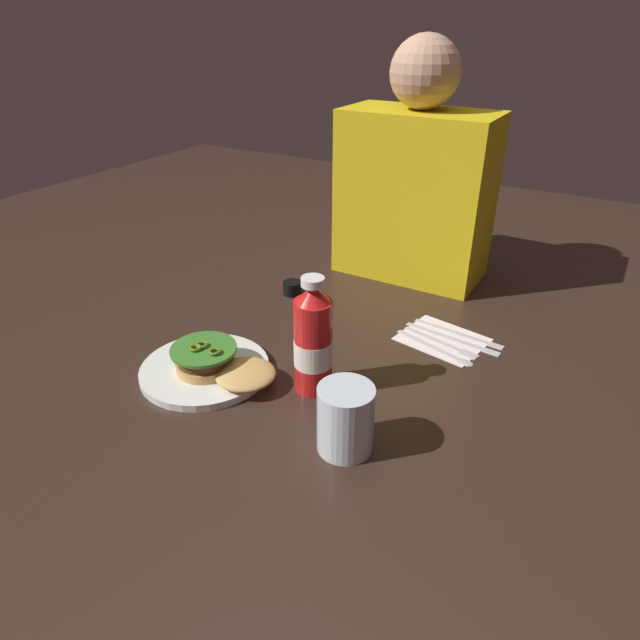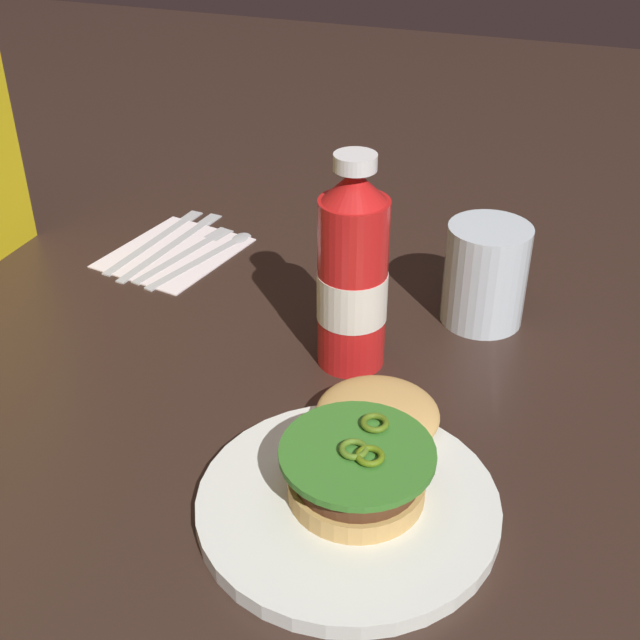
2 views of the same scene
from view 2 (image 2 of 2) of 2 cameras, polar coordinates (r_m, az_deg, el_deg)
The scene contains 10 objects.
ground_plane at distance 0.78m, azimuth -2.67°, elevation -6.15°, with size 3.00×3.00×0.00m, color #31211A.
dinner_plate at distance 0.68m, azimuth 1.93°, elevation -12.60°, with size 0.24×0.24×0.01m, color white.
burger_sandwich at distance 0.69m, azimuth 3.12°, elevation -8.84°, with size 0.20×0.13×0.05m.
ketchup_bottle at distance 0.80m, azimuth 2.26°, elevation 3.04°, with size 0.07×0.07×0.22m.
water_glass at distance 0.90m, azimuth 11.33°, elevation 3.10°, with size 0.09×0.09×0.11m, color silver.
napkin at distance 1.06m, azimuth -10.01°, elevation 4.61°, with size 0.17×0.14×0.00m, color white.
spoon_utensil at distance 1.06m, azimuth -7.18°, elevation 4.87°, with size 0.18×0.07×0.00m.
fork_utensil at distance 1.06m, azimuth -8.80°, elevation 4.99°, with size 0.17×0.06×0.00m.
butter_knife at distance 1.09m, azimuth -9.78°, elevation 5.52°, with size 0.21×0.04×0.00m.
steak_knife at distance 1.10m, azimuth -10.94°, elevation 5.81°, with size 0.20×0.04×0.00m.
Camera 2 is at (-0.56, -0.24, 0.49)m, focal length 46.45 mm.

